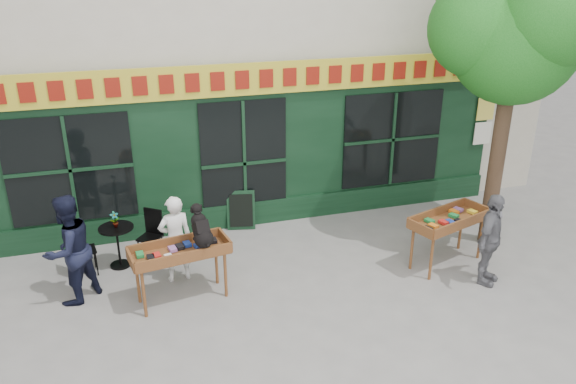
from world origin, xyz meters
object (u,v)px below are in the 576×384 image
Objects in this scene: dog at (201,225)px; bistro_table at (117,239)px; book_cart_center at (180,254)px; woman at (176,239)px; man_left at (69,250)px; book_cart_right at (449,222)px; man_right at (490,240)px.

bistro_table is at bearing 122.81° from dog.
woman is (0.00, 0.65, -0.06)m from book_cart_center.
book_cart_center is 2.63× the size of dog.
book_cart_right is at bearing 130.44° from man_left.
woman is at bearing 123.78° from man_right.
woman is 0.94× the size of book_cart_right.
man_left reaches higher than book_cart_center.
woman is 1.65m from man_left.
man_right is at bearing -19.89° from book_cart_center.
bistro_table is at bearing -47.33° from woman.
dog is 0.38× the size of man_right.
dog is 0.39× the size of woman.
man_right reaches higher than bistro_table.
dog is at bearing 121.47° from man_left.
man_right is at bearing 124.37° from man_left.
book_cart_center is 0.65m from woman.
man_right reaches higher than dog.
man_left reaches higher than bistro_table.
bistro_table is at bearing 115.04° from book_cart_center.
bistro_table is at bearing 145.78° from book_cart_right.
man_right is 0.89× the size of man_left.
dog is 0.37× the size of book_cart_right.
dog is at bearing -17.11° from book_cart_center.
man_left reaches higher than book_cart_right.
man_right is at bearing 153.05° from woman.
man_right reaches higher than book_cart_center.
woman is at bearing 142.17° from man_left.
dog is at bearing 130.63° from man_right.
bistro_table is at bearing -171.10° from man_left.
bistro_table is (-5.58, 1.60, -0.28)m from book_cart_right.
book_cart_right is (4.64, -0.85, 0.06)m from woman.
book_cart_right is at bearing -11.48° from book_cart_center.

